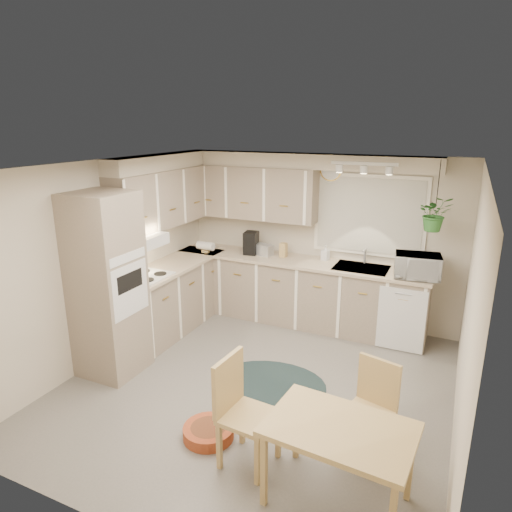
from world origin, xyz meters
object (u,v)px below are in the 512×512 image
at_px(chair_back, 367,412).
at_px(microwave, 418,263).
at_px(dining_table, 338,465).
at_px(braided_rug, 270,383).
at_px(pet_bed, 209,432).
at_px(chair_left, 249,414).

height_order(chair_back, microwave, microwave).
bearing_deg(dining_table, braided_rug, 130.42).
relative_size(braided_rug, microwave, 2.32).
height_order(chair_back, pet_bed, chair_back).
bearing_deg(microwave, dining_table, -102.92).
distance_m(dining_table, chair_back, 0.62).
height_order(chair_back, braided_rug, chair_back).
xyz_separation_m(pet_bed, microwave, (1.46, 2.66, 1.07)).
relative_size(dining_table, chair_back, 1.25).
height_order(chair_left, braided_rug, chair_left).
xyz_separation_m(dining_table, microwave, (0.19, 2.89, 0.79)).
xyz_separation_m(dining_table, chair_left, (-0.79, 0.10, 0.14)).
distance_m(braided_rug, microwave, 2.34).
distance_m(chair_left, chair_back, 1.02).
bearing_deg(microwave, chair_left, -118.45).
bearing_deg(chair_left, dining_table, 87.62).
bearing_deg(pet_bed, braided_rug, 81.49).
distance_m(dining_table, braided_rug, 1.74).
xyz_separation_m(chair_back, braided_rug, (-1.20, 0.69, -0.42)).
relative_size(chair_left, pet_bed, 2.02).
height_order(chair_left, pet_bed, chair_left).
relative_size(chair_back, braided_rug, 0.68).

